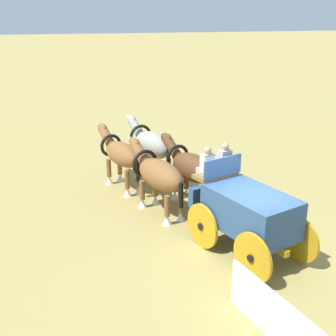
{
  "coord_description": "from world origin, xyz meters",
  "views": [
    {
      "loc": [
        -10.07,
        4.63,
        6.44
      ],
      "look_at": [
        4.06,
        1.32,
        1.2
      ],
      "focal_mm": 47.86,
      "sensor_mm": 36.0,
      "label": 1
    }
  ],
  "objects_px": {
    "draft_horse_rear_off": "(191,168)",
    "draft_horse_lead_off": "(151,145)",
    "show_wagon": "(246,211)",
    "draft_horse_lead_near": "(121,155)",
    "draft_horse_rear_near": "(158,175)"
  },
  "relations": [
    {
      "from": "show_wagon",
      "to": "draft_horse_rear_off",
      "type": "distance_m",
      "value": 3.51
    },
    {
      "from": "draft_horse_rear_near",
      "to": "draft_horse_lead_near",
      "type": "bearing_deg",
      "value": 20.15
    },
    {
      "from": "show_wagon",
      "to": "draft_horse_lead_off",
      "type": "xyz_separation_m",
      "value": [
        5.89,
        1.47,
        0.2
      ]
    },
    {
      "from": "show_wagon",
      "to": "draft_horse_lead_near",
      "type": "relative_size",
      "value": 1.82
    },
    {
      "from": "show_wagon",
      "to": "draft_horse_lead_near",
      "type": "height_order",
      "value": "show_wagon"
    },
    {
      "from": "show_wagon",
      "to": "draft_horse_lead_near",
      "type": "xyz_separation_m",
      "value": [
        5.46,
        2.7,
        0.06
      ]
    },
    {
      "from": "show_wagon",
      "to": "draft_horse_lead_off",
      "type": "distance_m",
      "value": 6.07
    },
    {
      "from": "show_wagon",
      "to": "draft_horse_lead_near",
      "type": "bearing_deg",
      "value": 26.28
    },
    {
      "from": "draft_horse_rear_off",
      "to": "draft_horse_lead_off",
      "type": "distance_m",
      "value": 2.59
    },
    {
      "from": "draft_horse_rear_off",
      "to": "draft_horse_lead_off",
      "type": "height_order",
      "value": "draft_horse_lead_off"
    },
    {
      "from": "draft_horse_lead_off",
      "to": "draft_horse_rear_near",
      "type": "bearing_deg",
      "value": 173.54
    },
    {
      "from": "show_wagon",
      "to": "draft_horse_rear_near",
      "type": "distance_m",
      "value": 3.5
    },
    {
      "from": "draft_horse_rear_off",
      "to": "draft_horse_lead_near",
      "type": "xyz_separation_m",
      "value": [
        2.0,
        2.12,
        -0.01
      ]
    },
    {
      "from": "draft_horse_lead_off",
      "to": "draft_horse_rear_off",
      "type": "bearing_deg",
      "value": -159.85
    },
    {
      "from": "draft_horse_rear_near",
      "to": "draft_horse_lead_off",
      "type": "xyz_separation_m",
      "value": [
        2.88,
        -0.33,
        0.11
      ]
    }
  ]
}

